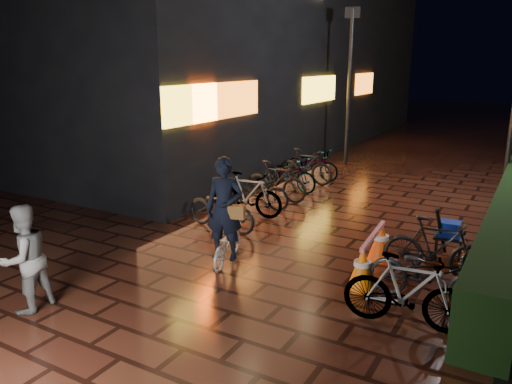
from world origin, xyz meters
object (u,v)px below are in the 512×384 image
Objects in this scene: cyclist at (226,225)px; cart_assembly at (449,231)px; bystander_person at (24,259)px; traffic_barrier at (372,253)px.

cart_assembly is at bearing 34.48° from cyclist.
bystander_person is 1.63× the size of cart_assembly.
cart_assembly is (1.00, 1.45, 0.14)m from traffic_barrier.
traffic_barrier is (3.98, 3.80, -0.44)m from bystander_person.
cart_assembly is at bearing 55.50° from traffic_barrier.
traffic_barrier is 1.84× the size of cart_assembly.
traffic_barrier is at bearing -124.50° from cart_assembly.
cyclist is at bearing -145.52° from cart_assembly.
bystander_person reaches higher than traffic_barrier.
cyclist is (1.56, 2.91, -0.07)m from bystander_person.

